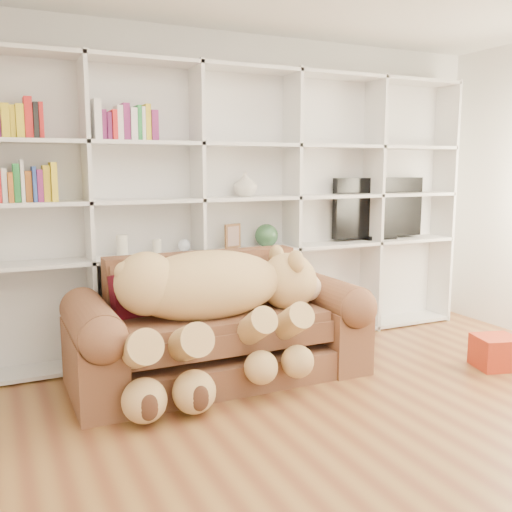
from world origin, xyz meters
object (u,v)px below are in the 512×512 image
tv (378,209)px  gift_box (496,352)px  sofa (218,332)px  teddy_bear (213,300)px

tv → gift_box: bearing=-86.1°
gift_box → tv: tv is taller
sofa → tv: bearing=19.0°
teddy_bear → gift_box: bearing=-22.0°
sofa → gift_box: 2.19m
teddy_bear → gift_box: 2.28m
sofa → tv: (1.95, 0.67, 0.82)m
teddy_bear → tv: size_ratio=1.67×
teddy_bear → tv: bearing=15.4°
sofa → teddy_bear: size_ratio=1.28×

